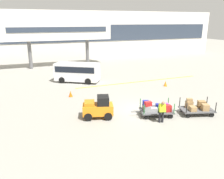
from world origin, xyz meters
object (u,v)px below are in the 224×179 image
at_px(baggage_cart_lead, 156,108).
at_px(shuttle_van, 77,71).
at_px(baggage_cart_middle, 197,107).
at_px(safety_cone_near, 71,94).
at_px(baggage_handler, 162,111).
at_px(baggage_tug, 98,108).
at_px(safety_cone_far, 165,84).

relative_size(baggage_cart_lead, shuttle_van, 0.61).
distance_m(baggage_cart_middle, safety_cone_near, 10.70).
distance_m(baggage_cart_middle, shuttle_van, 13.71).
height_order(baggage_handler, safety_cone_near, baggage_handler).
height_order(baggage_tug, safety_cone_near, baggage_tug).
xyz_separation_m(baggage_tug, baggage_handler, (3.65, -2.35, 0.11)).
bearing_deg(safety_cone_far, baggage_cart_middle, -106.64).
bearing_deg(safety_cone_near, shuttle_van, 70.21).
bearing_deg(safety_cone_far, baggage_handler, -125.70).
bearing_deg(shuttle_van, baggage_cart_middle, -63.87).
bearing_deg(safety_cone_near, baggage_tug, -80.24).
bearing_deg(baggage_handler, baggage_tug, 147.24).
distance_m(baggage_cart_lead, safety_cone_far, 8.12).
xyz_separation_m(baggage_cart_middle, shuttle_van, (-6.03, 12.29, 0.72)).
bearing_deg(baggage_tug, safety_cone_near, 99.76).
relative_size(baggage_tug, baggage_cart_middle, 0.75).
bearing_deg(baggage_cart_middle, safety_cone_far, 73.36).
distance_m(baggage_handler, safety_cone_near, 8.94).
xyz_separation_m(shuttle_van, safety_cone_far, (8.16, -5.14, -0.96)).
height_order(baggage_cart_middle, safety_cone_far, baggage_cart_middle).
bearing_deg(baggage_cart_lead, baggage_handler, -104.43).
distance_m(baggage_tug, safety_cone_far, 10.42).
bearing_deg(baggage_cart_lead, safety_cone_near, 126.92).
distance_m(baggage_tug, baggage_cart_middle, 7.19).
relative_size(baggage_cart_middle, safety_cone_near, 5.60).
relative_size(baggage_cart_lead, baggage_cart_middle, 1.00).
xyz_separation_m(baggage_cart_lead, baggage_cart_middle, (2.95, -0.82, -0.03)).
height_order(baggage_cart_middle, shuttle_van, shuttle_van).
relative_size(baggage_tug, baggage_handler, 1.49).
height_order(baggage_cart_lead, shuttle_van, shuttle_van).
height_order(baggage_handler, safety_cone_far, baggage_handler).
relative_size(shuttle_van, safety_cone_far, 9.23).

